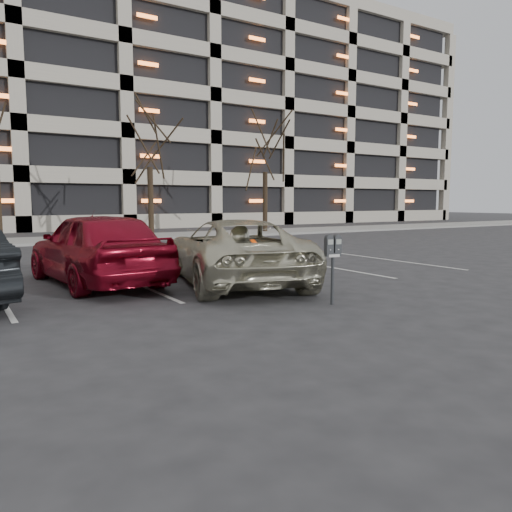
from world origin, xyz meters
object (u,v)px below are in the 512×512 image
tree_d (265,134)px  tree_c (149,123)px  suv_silver (234,251)px  parking_meter (333,252)px  car_red (97,247)px

tree_d → tree_c: bearing=180.0°
suv_silver → parking_meter: bearing=111.1°
tree_c → car_red: 15.44m
tree_c → parking_meter: bearing=-100.0°
tree_c → car_red: bearing=-114.9°
parking_meter → car_red: size_ratio=0.25×
tree_d → suv_silver: size_ratio=1.38×
parking_meter → car_red: bearing=132.7°
tree_c → car_red: (-6.16, -13.27, -4.95)m
suv_silver → car_red: car_red is taller
tree_d → suv_silver: tree_d is taller
tree_c → car_red: tree_c is taller
parking_meter → suv_silver: 3.04m
tree_d → car_red: 19.32m
parking_meter → suv_silver: size_ratio=0.22×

